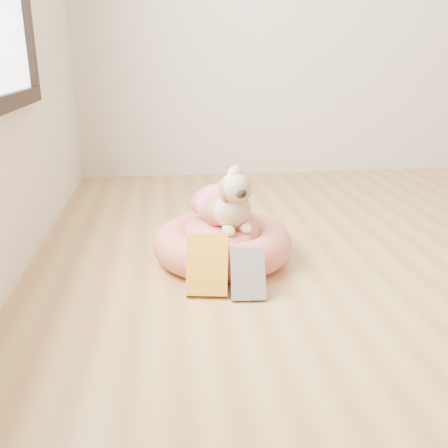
{
  "coord_description": "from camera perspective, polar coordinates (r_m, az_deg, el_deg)",
  "views": [
    {
      "loc": [
        -1.42,
        -1.3,
        0.84
      ],
      "look_at": [
        -1.19,
        0.61,
        0.18
      ],
      "focal_mm": 40.0,
      "sensor_mm": 36.0,
      "label": 1
    }
  ],
  "objects": [
    {
      "name": "book_yellow",
      "position": [
        1.83,
        -1.92,
        -4.67
      ],
      "size": [
        0.17,
        0.16,
        0.21
      ],
      "primitive_type": "cube",
      "rotation": [
        -0.54,
        0.0,
        -0.16
      ],
      "color": "yellow",
      "rests_on": "floor"
    },
    {
      "name": "book_white",
      "position": [
        1.8,
        2.76,
        -5.74
      ],
      "size": [
        0.13,
        0.13,
        0.17
      ],
      "primitive_type": "cube",
      "rotation": [
        -0.58,
        0.0,
        -0.08
      ],
      "color": "white",
      "rests_on": "floor"
    },
    {
      "name": "pet_bed",
      "position": [
        2.11,
        -0.16,
        -2.26
      ],
      "size": [
        0.59,
        0.59,
        0.15
      ],
      "color": "#D05A51",
      "rests_on": "floor"
    },
    {
      "name": "dog",
      "position": [
        2.07,
        0.12,
        3.59
      ],
      "size": [
        0.35,
        0.44,
        0.28
      ],
      "primitive_type": null,
      "rotation": [
        0.0,
        0.0,
        0.27
      ],
      "color": "brown",
      "rests_on": "pet_bed"
    }
  ]
}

